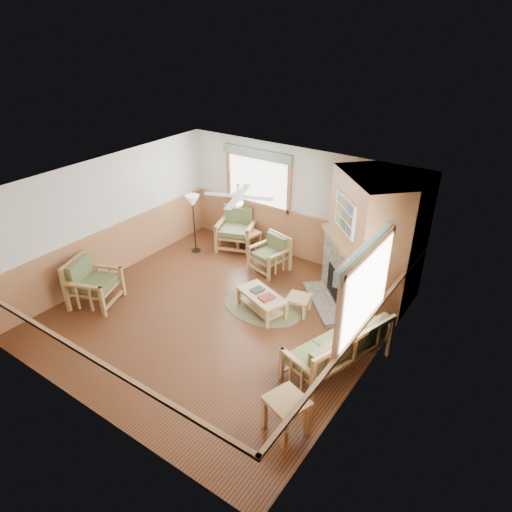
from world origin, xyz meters
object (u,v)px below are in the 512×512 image
Objects in this scene: coffee_table at (262,303)px; floor_lamp_right at (365,297)px; armchair_back_left at (236,230)px; floor_lamp_left at (194,224)px; armchair_back_right at (269,254)px; sofa at (338,346)px; end_table_chairs at (249,242)px; end_table_sofa at (286,415)px; footstool at (298,305)px; armchair_left at (94,283)px.

coffee_table is 2.04m from floor_lamp_right.
armchair_back_left is 0.67× the size of floor_lamp_left.
armchair_back_right is 2.08m from floor_lamp_left.
sofa is 1.16m from floor_lamp_right.
floor_lamp_right reaches higher than coffee_table.
floor_lamp_right is (3.61, -1.46, 0.51)m from end_table_chairs.
sofa is 2.03m from coffee_table.
floor_lamp_left is at bearing 143.93° from end_table_sofa.
sofa is at bearing 90.00° from end_table_sofa.
armchair_back_left is 0.63× the size of floor_lamp_right.
coffee_table is 2.42× the size of footstool.
armchair_left is at bearing -111.05° from armchair_back_right.
sofa is 1.97× the size of armchair_left.
armchair_back_left is at bearing 149.78° from footstool.
coffee_table is at bearing -88.87° from sofa.
footstool is at bearing -13.80° from floor_lamp_left.
end_table_chairs is at bearing -106.90° from sofa.
floor_lamp_right is at bearing -8.72° from floor_lamp_left.
end_table_chairs is at bearing 166.24° from armchair_back_right.
end_table_sofa is at bearing -89.14° from floor_lamp_right.
floor_lamp_right is at bearing 90.86° from end_table_sofa.
armchair_back_right is 1.36× the size of end_table_sofa.
end_table_sofa is (4.91, -0.57, -0.18)m from armchair_left.
floor_lamp_left is at bearing -154.56° from armchair_back_left.
armchair_back_right reaches higher than end_table_sofa.
armchair_back_left is at bearing 45.26° from floor_lamp_left.
floor_lamp_right reaches higher than armchair_back_right.
floor_lamp_left is (-1.11, -0.74, 0.47)m from end_table_chairs.
end_table_sofa is 0.38× the size of floor_lamp_right.
floor_lamp_right is at bearing -22.02° from end_table_chairs.
end_table_chairs is 1.25× the size of footstool.
armchair_left is 1.79× the size of end_table_chairs.
end_table_sofa is (4.03, -4.20, -0.19)m from armchair_back_left.
footstool is (3.60, 2.05, -0.29)m from armchair_left.
armchair_back_right is at bearing -55.70° from armchair_left.
end_table_chairs is at bearing 145.92° from footstool.
armchair_back_left is at bearing 173.43° from armchair_back_right.
footstool is at bearing -81.27° from armchair_left.
coffee_table is 1.73× the size of end_table_sofa.
sofa is 3.43m from armchair_back_right.
sofa is at bearing -87.87° from floor_lamp_right.
coffee_table is at bearing -23.65° from floor_lamp_left.
floor_lamp_right is at bearing -6.37° from armchair_back_right.
end_table_sofa is 5.90m from floor_lamp_left.
end_table_sofa reaches higher than end_table_chairs.
armchair_back_left is 1.39m from armchair_back_right.
floor_lamp_left reaches higher than end_table_sofa.
floor_lamp_right is at bearing 5.51° from footstool.
floor_lamp_left is at bearing -146.40° from end_table_chairs.
footstool is at bearing -50.04° from armchair_back_left.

